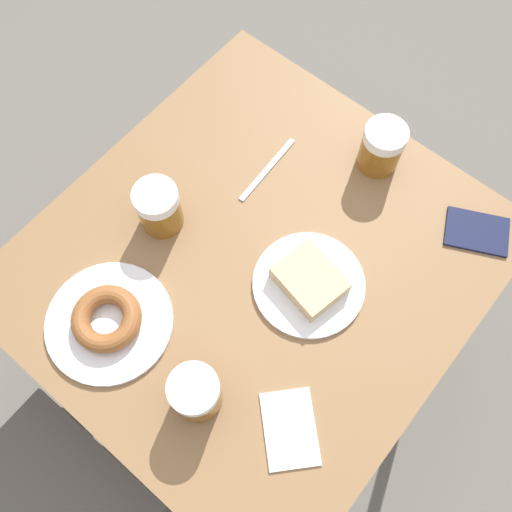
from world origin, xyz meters
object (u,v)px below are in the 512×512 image
(napkin_folded, at_px, (290,429))
(passport_near_edge, at_px, (477,232))
(fork, at_px, (267,169))
(plate_with_cake, at_px, (309,282))
(beer_mug_center, at_px, (159,208))
(plate_with_donut, at_px, (108,320))
(beer_mug_left, at_px, (382,147))
(beer_mug_right, at_px, (196,393))

(napkin_folded, bearing_deg, passport_near_edge, -95.50)
(fork, distance_m, passport_near_edge, 0.45)
(plate_with_cake, distance_m, beer_mug_center, 0.33)
(plate_with_donut, relative_size, passport_near_edge, 1.59)
(beer_mug_center, xyz_separation_m, passport_near_edge, (-0.51, -0.39, -0.05))
(plate_with_donut, relative_size, napkin_folded, 1.51)
(beer_mug_center, relative_size, passport_near_edge, 0.72)
(plate_with_donut, xyz_separation_m, napkin_folded, (-0.38, -0.07, -0.01))
(fork, xyz_separation_m, passport_near_edge, (-0.42, -0.16, 0.00))
(napkin_folded, bearing_deg, beer_mug_left, -70.06)
(plate_with_donut, distance_m, passport_near_edge, 0.75)
(beer_mug_left, bearing_deg, napkin_folded, 109.94)
(beer_mug_left, relative_size, beer_mug_center, 1.00)
(plate_with_donut, relative_size, beer_mug_right, 2.20)
(beer_mug_right, distance_m, napkin_folded, 0.18)
(napkin_folded, relative_size, passport_near_edge, 1.06)
(beer_mug_right, xyz_separation_m, passport_near_edge, (-0.21, -0.61, -0.05))
(plate_with_cake, height_order, beer_mug_center, beer_mug_center)
(beer_mug_right, bearing_deg, plate_with_donut, 0.85)
(passport_near_edge, bearing_deg, beer_mug_right, 70.82)
(fork, bearing_deg, beer_mug_left, -135.45)
(napkin_folded, xyz_separation_m, fork, (0.37, -0.39, -0.00))
(beer_mug_left, xyz_separation_m, napkin_folded, (-0.20, 0.55, -0.05))
(beer_mug_left, bearing_deg, beer_mug_right, 93.84)
(beer_mug_left, xyz_separation_m, fork, (0.17, 0.16, -0.05))
(plate_with_cake, bearing_deg, fork, -33.61)
(plate_with_donut, xyz_separation_m, fork, (-0.02, -0.45, -0.01))
(beer_mug_right, height_order, passport_near_edge, beer_mug_right)
(beer_mug_center, xyz_separation_m, fork, (-0.09, -0.23, -0.05))
(plate_with_donut, bearing_deg, napkin_folded, -170.12)
(beer_mug_center, bearing_deg, beer_mug_left, -122.89)
(napkin_folded, bearing_deg, beer_mug_right, 21.74)
(plate_with_cake, relative_size, beer_mug_left, 1.99)
(beer_mug_left, bearing_deg, fork, 44.55)
(plate_with_donut, bearing_deg, fork, -91.92)
(beer_mug_left, height_order, fork, beer_mug_left)
(plate_with_cake, xyz_separation_m, fork, (0.23, -0.15, -0.01))
(plate_with_donut, relative_size, beer_mug_left, 2.20)
(beer_mug_right, bearing_deg, fork, -65.11)
(plate_with_cake, bearing_deg, beer_mug_left, -79.24)
(plate_with_donut, distance_m, beer_mug_right, 0.23)
(plate_with_cake, distance_m, napkin_folded, 0.27)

